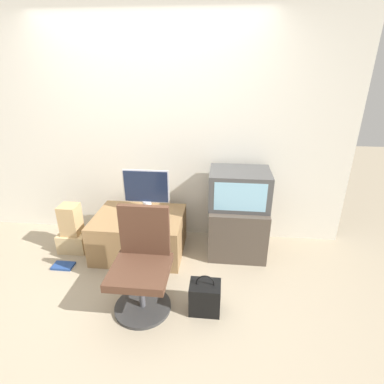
% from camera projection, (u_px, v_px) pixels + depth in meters
% --- Properties ---
extents(ground_plane, '(12.00, 12.00, 0.00)m').
position_uv_depth(ground_plane, '(128.00, 305.00, 2.67)').
color(ground_plane, tan).
extents(wall_back, '(4.40, 0.05, 2.60)m').
position_uv_depth(wall_back, '(153.00, 129.00, 3.37)').
color(wall_back, silver).
rests_on(wall_back, ground_plane).
extents(desk, '(0.97, 0.72, 0.45)m').
position_uv_depth(desk, '(140.00, 234.00, 3.35)').
color(desk, '#937047').
rests_on(desk, ground_plane).
extents(side_stand, '(0.62, 0.59, 0.57)m').
position_uv_depth(side_stand, '(237.00, 228.00, 3.36)').
color(side_stand, '#4C4238').
rests_on(side_stand, ground_plane).
extents(main_monitor, '(0.51, 0.19, 0.48)m').
position_uv_depth(main_monitor, '(146.00, 191.00, 3.29)').
color(main_monitor, silver).
rests_on(main_monitor, desk).
extents(keyboard, '(0.33, 0.13, 0.01)m').
position_uv_depth(keyboard, '(144.00, 220.00, 3.16)').
color(keyboard, silver).
rests_on(keyboard, desk).
extents(mouse, '(0.05, 0.04, 0.03)m').
position_uv_depth(mouse, '(165.00, 221.00, 3.13)').
color(mouse, '#4C4C51').
rests_on(mouse, desk).
extents(crt_tv, '(0.64, 0.48, 0.39)m').
position_uv_depth(crt_tv, '(239.00, 188.00, 3.19)').
color(crt_tv, '#474747').
rests_on(crt_tv, side_stand).
extents(office_chair, '(0.49, 0.49, 0.90)m').
position_uv_depth(office_chair, '(142.00, 267.00, 2.54)').
color(office_chair, '#333333').
rests_on(office_chair, ground_plane).
extents(cardboard_box_lower, '(0.32, 0.25, 0.22)m').
position_uv_depth(cardboard_box_lower, '(74.00, 241.00, 3.44)').
color(cardboard_box_lower, '#D1B27F').
rests_on(cardboard_box_lower, ground_plane).
extents(cardboard_box_upper, '(0.20, 0.20, 0.35)m').
position_uv_depth(cardboard_box_upper, '(70.00, 219.00, 3.32)').
color(cardboard_box_upper, tan).
rests_on(cardboard_box_upper, cardboard_box_lower).
extents(handbag, '(0.26, 0.20, 0.37)m').
position_uv_depth(handbag, '(205.00, 297.00, 2.57)').
color(handbag, black).
rests_on(handbag, ground_plane).
extents(book, '(0.22, 0.14, 0.02)m').
position_uv_depth(book, '(63.00, 266.00, 3.17)').
color(book, navy).
rests_on(book, ground_plane).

